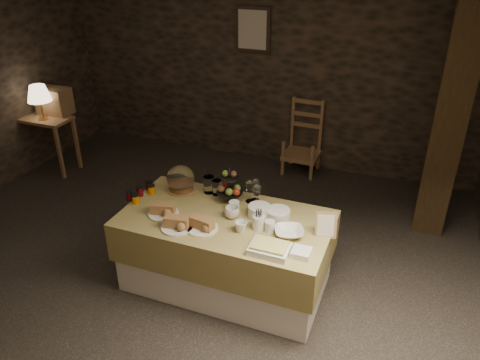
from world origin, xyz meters
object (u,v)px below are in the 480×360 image
(console_table, at_px, (45,127))
(timber_column, at_px, (452,112))
(table_lamp, at_px, (39,94))
(wine_rack, at_px, (54,101))
(chair, at_px, (303,140))
(fruit_stand, at_px, (230,188))
(buffet_table, at_px, (226,246))

(console_table, relative_size, timber_column, 0.28)
(table_lamp, relative_size, wine_rack, 1.05)
(chair, xyz_separation_m, fruit_stand, (-0.11, -2.22, 0.41))
(buffet_table, distance_m, fruit_stand, 0.51)
(fruit_stand, bearing_deg, timber_column, 38.48)
(table_lamp, xyz_separation_m, timber_column, (4.68, 0.40, 0.24))
(chair, relative_size, timber_column, 0.29)
(buffet_table, relative_size, wine_rack, 4.21)
(wine_rack, height_order, fruit_stand, wine_rack)
(chair, distance_m, timber_column, 2.02)
(console_table, bearing_deg, timber_column, 4.28)
(table_lamp, height_order, wine_rack, table_lamp)
(chair, bearing_deg, wine_rack, -160.22)
(table_lamp, height_order, timber_column, timber_column)
(chair, relative_size, fruit_stand, 2.24)
(buffet_table, distance_m, table_lamp, 3.33)
(chair, xyz_separation_m, timber_column, (1.62, -0.84, 0.88))
(console_table, xyz_separation_m, fruit_stand, (3.00, -1.02, 0.23))
(wine_rack, bearing_deg, chair, 18.38)
(buffet_table, xyz_separation_m, wine_rack, (-3.02, 1.47, 0.50))
(table_lamp, height_order, chair, table_lamp)
(console_table, distance_m, timber_column, 4.79)
(wine_rack, distance_m, chair, 3.26)
(wine_rack, relative_size, timber_column, 0.16)
(table_lamp, distance_m, fruit_stand, 3.11)
(table_lamp, relative_size, fruit_stand, 1.33)
(timber_column, bearing_deg, chair, 152.44)
(timber_column, bearing_deg, table_lamp, -175.06)
(fruit_stand, bearing_deg, buffet_table, -75.54)
(wine_rack, distance_m, fruit_stand, 3.19)
(buffet_table, bearing_deg, wine_rack, 154.06)
(chair, height_order, fruit_stand, fruit_stand)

